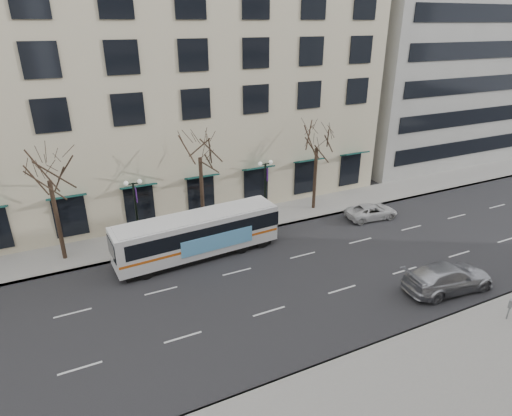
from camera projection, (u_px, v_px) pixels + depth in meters
ground at (252, 290)px, 25.96m from camera, size 160.00×160.00×0.00m
sidewalk_far at (261, 218)px, 35.34m from camera, size 80.00×4.00×0.15m
building_hotel at (130, 58)px, 37.72m from camera, size 40.00×20.00×24.00m
tree_far_left at (46, 166)px, 26.60m from camera, size 3.60×3.60×8.34m
tree_far_mid at (199, 145)px, 30.47m from camera, size 3.60×3.60×8.55m
tree_far_right at (317, 137)px, 34.61m from camera, size 3.60×3.60×8.06m
lamp_post_left at (136, 211)px, 29.59m from camera, size 1.22×0.45×5.21m
lamp_post_right at (265, 189)px, 33.53m from camera, size 1.22×0.45×5.21m
city_bus at (199, 234)px, 29.13m from camera, size 11.51×3.22×3.08m
silver_car at (448, 277)px, 25.74m from camera, size 5.95×2.88×1.67m
white_pickup at (371, 211)px, 35.24m from camera, size 4.55×2.45×1.21m
pay_station at (510, 305)px, 22.86m from camera, size 0.31×0.26×1.23m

